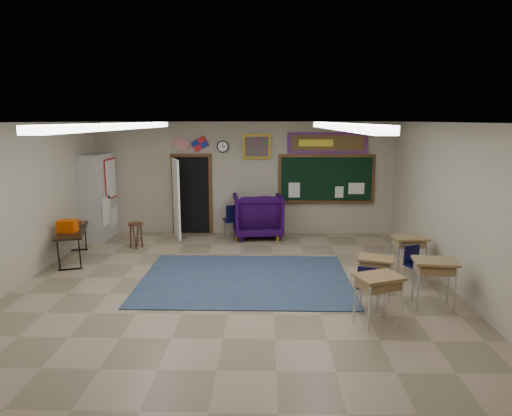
{
  "coord_description": "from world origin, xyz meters",
  "views": [
    {
      "loc": [
        0.6,
        -7.61,
        3.05
      ],
      "look_at": [
        0.39,
        1.5,
        1.28
      ],
      "focal_mm": 32.0,
      "sensor_mm": 36.0,
      "label": 1
    }
  ],
  "objects_px": {
    "student_desk_front_left": "(375,275)",
    "wooden_stool": "(136,235)",
    "student_desk_front_right": "(409,253)",
    "folding_table": "(73,243)",
    "wingback_armchair": "(257,215)"
  },
  "relations": [
    {
      "from": "student_desk_front_left",
      "to": "wooden_stool",
      "type": "height_order",
      "value": "student_desk_front_left"
    },
    {
      "from": "student_desk_front_left",
      "to": "student_desk_front_right",
      "type": "bearing_deg",
      "value": 70.86
    },
    {
      "from": "folding_table",
      "to": "wooden_stool",
      "type": "distance_m",
      "value": 1.5
    },
    {
      "from": "student_desk_front_right",
      "to": "folding_table",
      "type": "distance_m",
      "value": 7.14
    },
    {
      "from": "student_desk_front_right",
      "to": "student_desk_front_left",
      "type": "bearing_deg",
      "value": -132.27
    },
    {
      "from": "wingback_armchair",
      "to": "folding_table",
      "type": "xyz_separation_m",
      "value": [
        -4.02,
        -2.14,
        -0.2
      ]
    },
    {
      "from": "wingback_armchair",
      "to": "folding_table",
      "type": "relative_size",
      "value": 0.72
    },
    {
      "from": "student_desk_front_right",
      "to": "folding_table",
      "type": "height_order",
      "value": "folding_table"
    },
    {
      "from": "folding_table",
      "to": "wooden_stool",
      "type": "xyz_separation_m",
      "value": [
        1.11,
        1.0,
        -0.06
      ]
    },
    {
      "from": "student_desk_front_right",
      "to": "wooden_stool",
      "type": "bearing_deg",
      "value": 158.9
    },
    {
      "from": "student_desk_front_right",
      "to": "folding_table",
      "type": "xyz_separation_m",
      "value": [
        -7.1,
        0.79,
        -0.06
      ]
    },
    {
      "from": "folding_table",
      "to": "wingback_armchair",
      "type": "bearing_deg",
      "value": 10.83
    },
    {
      "from": "wingback_armchair",
      "to": "student_desk_front_right",
      "type": "bearing_deg",
      "value": 129.1
    },
    {
      "from": "student_desk_front_right",
      "to": "wooden_stool",
      "type": "distance_m",
      "value": 6.25
    },
    {
      "from": "student_desk_front_right",
      "to": "wooden_stool",
      "type": "xyz_separation_m",
      "value": [
        -5.98,
        1.79,
        -0.12
      ]
    }
  ]
}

